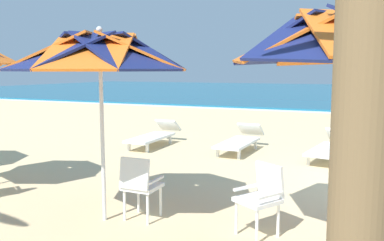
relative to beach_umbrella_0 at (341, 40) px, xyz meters
name	(u,v)px	position (x,y,z in m)	size (l,w,h in m)	color
sea	(374,93)	(0.83, 33.35, -2.26)	(80.00, 36.00, 0.10)	#19607F
surf_foam	(379,114)	(0.83, 15.05, -2.30)	(80.00, 0.70, 0.01)	white
beach_umbrella_0	(341,40)	(0.00, 0.00, 0.00)	(2.43, 2.43, 2.71)	silver
plastic_chair_0	(262,195)	(-0.82, -0.01, -1.81)	(0.61, 0.62, 0.87)	white
beach_umbrella_1	(100,54)	(-2.84, -0.39, -0.12)	(2.34, 2.34, 2.53)	silver
plastic_chair_1	(140,184)	(-2.40, -0.19, -1.81)	(0.44, 0.47, 0.87)	white
sun_lounger_1	(331,147)	(-0.38, 4.68, -2.03)	(0.96, 2.22, 0.62)	white
sun_lounger_2	(240,140)	(-2.50, 4.70, -2.03)	(0.70, 2.16, 0.62)	white
sun_lounger_3	(154,135)	(-4.80, 4.51, -2.03)	(0.67, 2.16, 0.62)	white
beachgoer_seated	(338,110)	(-0.81, 13.47, -2.02)	(0.30, 0.93, 0.92)	yellow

